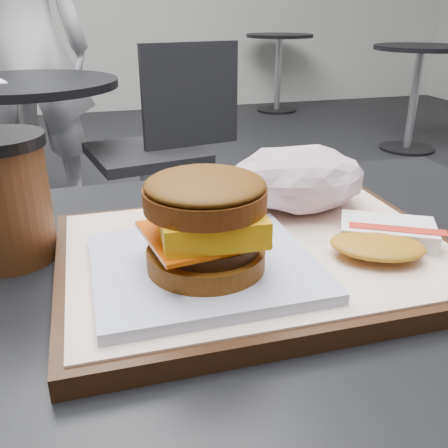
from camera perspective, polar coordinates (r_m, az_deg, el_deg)
The scene contains 11 objects.
customer_table at distance 0.59m, azimuth 3.27°, elevation -21.25°, with size 0.80×0.60×0.77m.
serving_tray at distance 0.49m, azimuth 4.07°, elevation -3.70°, with size 0.38×0.28×0.02m.
breakfast_sandwich at distance 0.42m, azimuth -2.13°, elevation -1.09°, with size 0.19×0.17×0.09m.
hash_brown at distance 0.50m, azimuth 17.72°, elevation -1.49°, with size 0.13×0.12×0.02m.
crumpled_wrapper at distance 0.57m, azimuth 8.50°, elevation 5.16°, with size 0.15×0.12×0.07m, color silver, non-canonical shape.
coffee_cup at distance 0.52m, azimuth -23.91°, elevation 3.00°, with size 0.09×0.09×0.13m.
neighbor_table at distance 2.11m, azimuth -21.23°, elevation 9.66°, with size 0.70×0.70×0.75m.
neighbor_chair at distance 2.04m, azimuth -7.09°, elevation 9.50°, with size 0.63×0.49×0.88m.
patron at distance 2.74m, azimuth -21.63°, elevation 18.27°, with size 0.60×0.39×1.64m, color silver.
bg_table_near at distance 3.99m, azimuth 21.28°, elevation 15.79°, with size 0.66×0.66×0.75m.
bg_table_far at distance 5.29m, azimuth 6.29°, elevation 18.75°, with size 0.66×0.66×0.75m.
Camera 1 is at (-0.14, -0.40, 1.00)m, focal length 40.00 mm.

